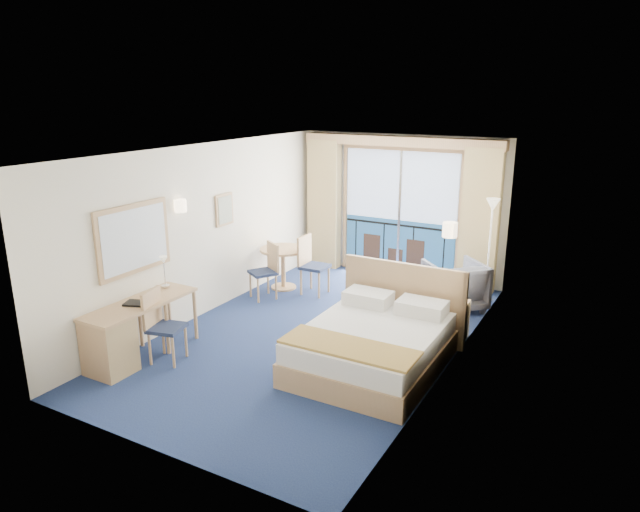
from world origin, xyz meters
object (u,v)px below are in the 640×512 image
(table_chair_a, at_px, (310,261))
(floor_lamp, at_px, (491,224))
(desk, at_px, (116,338))
(desk_chair, at_px, (160,321))
(table_chair_b, at_px, (267,267))
(armchair, at_px, (455,285))
(nightstand, at_px, (451,320))
(bed, at_px, (374,343))
(round_table, at_px, (283,258))

(table_chair_a, bearing_deg, floor_lamp, -69.40)
(desk, bearing_deg, floor_lamp, 53.48)
(desk_chair, height_order, table_chair_a, table_chair_a)
(table_chair_b, bearing_deg, armchair, 51.35)
(table_chair_a, bearing_deg, armchair, -79.01)
(floor_lamp, xyz_separation_m, desk, (-3.55, -4.80, -0.92))
(nightstand, bearing_deg, bed, -114.42)
(bed, xyz_separation_m, desk, (-2.86, -1.67, 0.11))
(armchair, height_order, table_chair_b, table_chair_b)
(table_chair_a, bearing_deg, nightstand, -104.42)
(round_table, bearing_deg, nightstand, -11.33)
(desk_chair, relative_size, table_chair_a, 0.95)
(nightstand, xyz_separation_m, table_chair_b, (-3.28, 0.12, 0.26))
(nightstand, xyz_separation_m, desk_chair, (-3.15, -2.56, 0.27))
(nightstand, distance_m, desk_chair, 4.07)
(nightstand, relative_size, armchair, 0.64)
(nightstand, bearing_deg, round_table, 168.67)
(desk_chair, bearing_deg, round_table, -11.05)
(round_table, bearing_deg, desk, -92.66)
(nightstand, distance_m, armchair, 1.22)
(armchair, relative_size, desk, 0.53)
(armchair, bearing_deg, table_chair_b, -24.87)
(round_table, bearing_deg, table_chair_a, 1.85)
(nightstand, relative_size, desk, 0.34)
(floor_lamp, bearing_deg, nightstand, -92.51)
(desk, relative_size, table_chair_a, 1.59)
(table_chair_b, bearing_deg, table_chair_a, 78.38)
(floor_lamp, relative_size, table_chair_b, 1.84)
(nightstand, height_order, table_chair_b, table_chair_b)
(nightstand, relative_size, table_chair_b, 0.58)
(nightstand, relative_size, round_table, 0.68)
(table_chair_a, bearing_deg, bed, -134.22)
(bed, bearing_deg, table_chair_a, 136.30)
(nightstand, relative_size, table_chair_a, 0.54)
(floor_lamp, height_order, desk, floor_lamp)
(desk, distance_m, round_table, 3.69)
(nightstand, relative_size, desk_chair, 0.57)
(nightstand, xyz_separation_m, desk, (-3.47, -3.03, 0.14))
(floor_lamp, bearing_deg, desk_chair, -126.72)
(desk, xyz_separation_m, desk_chair, (0.32, 0.46, 0.13))
(armchair, bearing_deg, nightstand, 59.80)
(bed, bearing_deg, floor_lamp, 77.50)
(table_chair_b, bearing_deg, floor_lamp, 57.97)
(nightstand, height_order, desk_chair, desk_chair)
(table_chair_a, distance_m, table_chair_b, 0.78)
(floor_lamp, height_order, table_chair_a, floor_lamp)
(desk_chair, distance_m, round_table, 3.23)
(bed, height_order, desk_chair, bed)
(floor_lamp, xyz_separation_m, round_table, (-3.38, -1.11, -0.78))
(armchair, bearing_deg, floor_lamp, -166.99)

